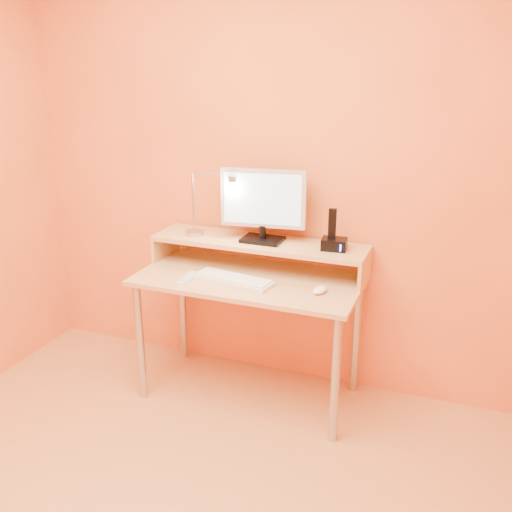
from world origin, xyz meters
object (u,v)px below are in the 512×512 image
at_px(keyboard, 233,280).
at_px(mouse, 320,290).
at_px(lamp_base, 194,233).
at_px(remote_control, 188,278).
at_px(phone_dock, 334,244).
at_px(monitor_panel, 263,198).

distance_m(keyboard, mouse, 0.46).
relative_size(lamp_base, remote_control, 0.56).
bearing_deg(lamp_base, phone_dock, 2.14).
xyz_separation_m(phone_dock, remote_control, (-0.71, -0.31, -0.18)).
distance_m(phone_dock, keyboard, 0.56).
bearing_deg(remote_control, keyboard, 9.70).
distance_m(monitor_panel, remote_control, 0.59).
height_order(keyboard, remote_control, keyboard).
distance_m(lamp_base, keyboard, 0.43).
distance_m(phone_dock, mouse, 0.28).
bearing_deg(lamp_base, keyboard, -33.56).
xyz_separation_m(mouse, remote_control, (-0.70, -0.08, -0.01)).
height_order(phone_dock, remote_control, phone_dock).
bearing_deg(phone_dock, lamp_base, 175.98).
bearing_deg(mouse, keyboard, -163.72).
bearing_deg(remote_control, phone_dock, 20.20).
bearing_deg(mouse, monitor_panel, 162.06).
bearing_deg(monitor_panel, mouse, -38.95).
xyz_separation_m(monitor_panel, phone_dock, (0.40, -0.01, -0.21)).
relative_size(monitor_panel, lamp_base, 4.64).
relative_size(monitor_panel, phone_dock, 3.57).
relative_size(phone_dock, remote_control, 0.73).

